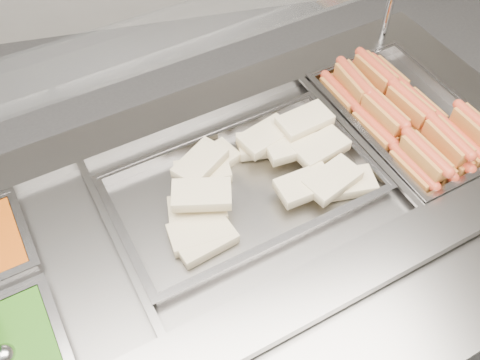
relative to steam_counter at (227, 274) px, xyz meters
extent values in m
cube|color=slate|center=(0.00, 0.00, -0.01)|extent=(2.01, 1.25, 0.90)
cube|color=gray|center=(0.10, -0.35, 0.46)|extent=(1.92, 0.65, 0.03)
cube|color=gray|center=(-0.10, 0.35, 0.46)|extent=(1.92, 0.65, 0.03)
cube|color=gray|center=(0.88, 0.24, 0.46)|extent=(0.29, 0.61, 0.03)
cube|color=black|center=(0.00, 0.00, 0.34)|extent=(1.78, 1.02, 0.02)
cube|color=gray|center=(0.43, 0.12, 0.47)|extent=(0.18, 0.58, 0.01)
cube|color=gray|center=(-0.30, -0.08, 0.47)|extent=(0.18, 0.58, 0.01)
cube|color=silver|center=(-0.06, 0.21, 0.87)|extent=(1.73, 0.75, 0.09)
cube|color=#A96023|center=(0.55, -0.04, 0.45)|extent=(0.10, 0.17, 0.05)
cylinder|color=#BE3922|center=(0.55, -0.04, 0.47)|extent=(0.08, 0.17, 0.03)
cube|color=#A96023|center=(0.50, 0.14, 0.45)|extent=(0.10, 0.17, 0.05)
cylinder|color=#BE3922|center=(0.50, 0.14, 0.47)|extent=(0.08, 0.17, 0.03)
cube|color=#A96023|center=(0.45, 0.31, 0.45)|extent=(0.09, 0.16, 0.05)
cylinder|color=#BE3922|center=(0.45, 0.31, 0.47)|extent=(0.08, 0.17, 0.03)
cube|color=#A96023|center=(0.61, -0.02, 0.45)|extent=(0.10, 0.17, 0.05)
cylinder|color=#BE3922|center=(0.61, -0.02, 0.47)|extent=(0.08, 0.17, 0.03)
cube|color=#A96023|center=(0.56, 0.16, 0.45)|extent=(0.10, 0.16, 0.05)
cylinder|color=#BE3922|center=(0.56, 0.16, 0.47)|extent=(0.08, 0.17, 0.03)
cube|color=#A96023|center=(0.51, 0.33, 0.45)|extent=(0.09, 0.16, 0.05)
cylinder|color=#BE3922|center=(0.51, 0.33, 0.47)|extent=(0.08, 0.17, 0.03)
cube|color=#A96023|center=(0.68, 0.00, 0.45)|extent=(0.10, 0.17, 0.05)
cylinder|color=#BE3922|center=(0.68, 0.00, 0.47)|extent=(0.08, 0.17, 0.03)
cube|color=#A96023|center=(0.63, 0.17, 0.45)|extent=(0.09, 0.16, 0.05)
cylinder|color=#BE3922|center=(0.63, 0.17, 0.47)|extent=(0.08, 0.17, 0.03)
cube|color=#A96023|center=(0.58, 0.35, 0.45)|extent=(0.10, 0.16, 0.05)
cylinder|color=#BE3922|center=(0.58, 0.35, 0.47)|extent=(0.08, 0.17, 0.03)
cube|color=#A96023|center=(0.74, 0.02, 0.45)|extent=(0.09, 0.16, 0.05)
cylinder|color=#BE3922|center=(0.74, 0.02, 0.47)|extent=(0.08, 0.17, 0.03)
cube|color=#A96023|center=(0.69, 0.19, 0.45)|extent=(0.10, 0.16, 0.05)
cylinder|color=#BE3922|center=(0.69, 0.19, 0.47)|extent=(0.08, 0.17, 0.03)
cube|color=#A96023|center=(0.64, 0.37, 0.45)|extent=(0.10, 0.17, 0.05)
cylinder|color=#BE3922|center=(0.64, 0.37, 0.47)|extent=(0.08, 0.17, 0.03)
cube|color=#A96023|center=(0.80, 0.03, 0.45)|extent=(0.09, 0.16, 0.05)
cube|color=#A96023|center=(0.57, -0.03, 0.50)|extent=(0.10, 0.16, 0.05)
cylinder|color=#BE3922|center=(0.57, -0.03, 0.53)|extent=(0.08, 0.17, 0.03)
cube|color=#A96023|center=(0.53, 0.16, 0.50)|extent=(0.10, 0.17, 0.05)
cylinder|color=#BE3922|center=(0.53, 0.16, 0.53)|extent=(0.08, 0.17, 0.03)
cube|color=#A96023|center=(0.49, 0.31, 0.50)|extent=(0.08, 0.16, 0.05)
cylinder|color=#BE3922|center=(0.49, 0.31, 0.53)|extent=(0.07, 0.17, 0.03)
cube|color=#A96023|center=(0.67, 0.01, 0.50)|extent=(0.09, 0.16, 0.05)
cylinder|color=#BE3922|center=(0.67, 0.01, 0.53)|extent=(0.07, 0.17, 0.03)
cube|color=#A96023|center=(0.62, 0.17, 0.50)|extent=(0.10, 0.17, 0.05)
cylinder|color=#BE3922|center=(0.62, 0.17, 0.53)|extent=(0.08, 0.17, 0.03)
cube|color=#A96023|center=(0.58, 0.34, 0.50)|extent=(0.10, 0.16, 0.05)
cylinder|color=#BE3922|center=(0.58, 0.34, 0.53)|extent=(0.08, 0.17, 0.03)
cube|color=#A96023|center=(0.77, 0.04, 0.50)|extent=(0.09, 0.16, 0.05)
cylinder|color=#BE3922|center=(0.77, 0.04, 0.53)|extent=(0.08, 0.17, 0.03)
cube|color=tan|center=(-0.09, -0.11, 0.46)|extent=(0.16, 0.11, 0.03)
cube|color=tan|center=(-0.01, 0.13, 0.46)|extent=(0.18, 0.15, 0.03)
cube|color=tan|center=(0.16, 0.15, 0.46)|extent=(0.16, 0.10, 0.03)
cube|color=tan|center=(-0.08, -0.04, 0.46)|extent=(0.16, 0.10, 0.03)
cube|color=tan|center=(-0.04, 0.09, 0.46)|extent=(0.16, 0.09, 0.03)
cube|color=tan|center=(0.22, 0.17, 0.46)|extent=(0.18, 0.16, 0.03)
cube|color=tan|center=(0.34, -0.04, 0.46)|extent=(0.16, 0.09, 0.03)
cube|color=tan|center=(-0.08, -0.14, 0.46)|extent=(0.18, 0.13, 0.03)
cube|color=tan|center=(0.30, -0.05, 0.50)|extent=(0.18, 0.15, 0.03)
cube|color=tan|center=(-0.05, 0.10, 0.49)|extent=(0.18, 0.17, 0.03)
cube|color=tan|center=(0.22, -0.04, 0.49)|extent=(0.17, 0.12, 0.03)
cube|color=tan|center=(0.23, 0.10, 0.49)|extent=(0.17, 0.11, 0.03)
cube|color=tan|center=(0.16, 0.15, 0.50)|extent=(0.18, 0.15, 0.03)
cube|color=tan|center=(0.30, 0.07, 0.50)|extent=(0.18, 0.14, 0.03)
cube|color=tan|center=(-0.06, -0.03, 0.52)|extent=(0.17, 0.12, 0.03)
cube|color=tan|center=(0.28, 0.16, 0.52)|extent=(0.18, 0.13, 0.03)
sphere|color=#AEAFB3|center=(-0.57, -0.34, 0.47)|extent=(0.06, 0.06, 0.06)
camera|label=1|loc=(-0.16, -0.88, 1.64)|focal=40.00mm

